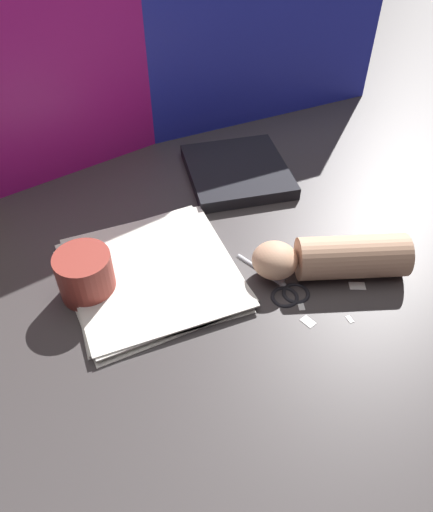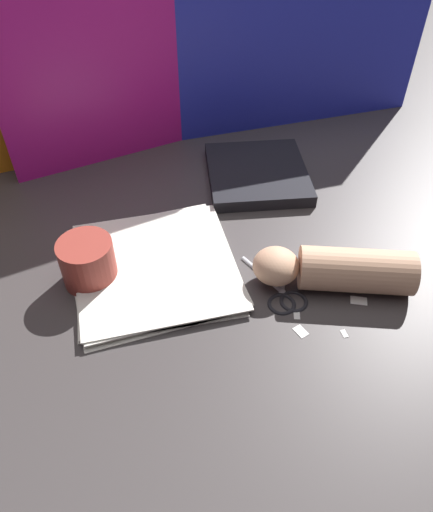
{
  "view_description": "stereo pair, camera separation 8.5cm",
  "coord_description": "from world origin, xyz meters",
  "px_view_note": "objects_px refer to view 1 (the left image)",
  "views": [
    {
      "loc": [
        -0.29,
        -0.59,
        0.65
      ],
      "look_at": [
        -0.02,
        -0.04,
        0.06
      ],
      "focal_mm": 35.0,
      "sensor_mm": 36.0,
      "label": 1
    },
    {
      "loc": [
        -0.21,
        -0.62,
        0.65
      ],
      "look_at": [
        -0.02,
        -0.04,
        0.06
      ],
      "focal_mm": 35.0,
      "sensor_mm": 36.0,
      "label": 2
    }
  ],
  "objects_px": {
    "book_closed": "(237,171)",
    "hand_forearm": "(333,258)",
    "scissors": "(283,284)",
    "paper_stack": "(152,273)",
    "mug": "(85,275)"
  },
  "relations": [
    {
      "from": "mug",
      "to": "book_closed",
      "type": "bearing_deg",
      "value": 26.96
    },
    {
      "from": "hand_forearm",
      "to": "paper_stack",
      "type": "bearing_deg",
      "value": 155.83
    },
    {
      "from": "hand_forearm",
      "to": "mug",
      "type": "bearing_deg",
      "value": 160.64
    },
    {
      "from": "scissors",
      "to": "paper_stack",
      "type": "bearing_deg",
      "value": 148.82
    },
    {
      "from": "paper_stack",
      "to": "scissors",
      "type": "xyz_separation_m",
      "value": [
        0.2,
        -0.12,
        -0.0
      ]
    },
    {
      "from": "book_closed",
      "to": "mug",
      "type": "height_order",
      "value": "mug"
    },
    {
      "from": "book_closed",
      "to": "hand_forearm",
      "type": "bearing_deg",
      "value": -87.83
    },
    {
      "from": "scissors",
      "to": "hand_forearm",
      "type": "bearing_deg",
      "value": -6.08
    },
    {
      "from": "paper_stack",
      "to": "mug",
      "type": "distance_m",
      "value": 0.12
    },
    {
      "from": "paper_stack",
      "to": "hand_forearm",
      "type": "xyz_separation_m",
      "value": [
        0.29,
        -0.13,
        0.03
      ]
    },
    {
      "from": "scissors",
      "to": "mug",
      "type": "relative_size",
      "value": 1.68
    },
    {
      "from": "paper_stack",
      "to": "book_closed",
      "type": "bearing_deg",
      "value": 36.92
    },
    {
      "from": "book_closed",
      "to": "scissors",
      "type": "bearing_deg",
      "value": -103.36
    },
    {
      "from": "scissors",
      "to": "mug",
      "type": "height_order",
      "value": "mug"
    },
    {
      "from": "mug",
      "to": "scissors",
      "type": "bearing_deg",
      "value": -22.93
    }
  ]
}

